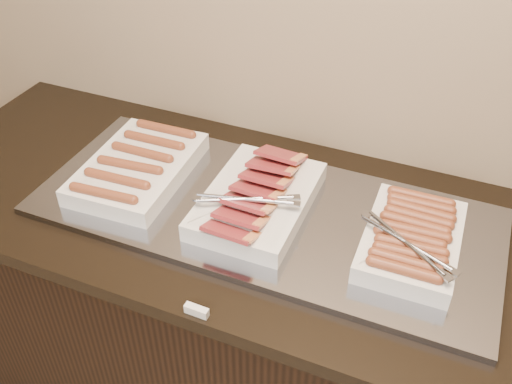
% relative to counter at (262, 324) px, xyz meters
% --- Properties ---
extents(counter, '(2.06, 0.76, 0.90)m').
position_rel_counter_xyz_m(counter, '(0.00, 0.00, 0.00)').
color(counter, black).
rests_on(counter, ground).
extents(warming_tray, '(1.20, 0.50, 0.02)m').
position_rel_counter_xyz_m(warming_tray, '(-0.00, 0.00, 0.46)').
color(warming_tray, gray).
rests_on(warming_tray, counter).
extents(dish_left, '(0.27, 0.40, 0.07)m').
position_rel_counter_xyz_m(dish_left, '(-0.38, -0.00, 0.50)').
color(dish_left, silver).
rests_on(dish_left, warming_tray).
extents(dish_center, '(0.27, 0.41, 0.09)m').
position_rel_counter_xyz_m(dish_center, '(-0.02, -0.00, 0.50)').
color(dish_center, silver).
rests_on(dish_center, warming_tray).
extents(dish_right, '(0.26, 0.33, 0.08)m').
position_rel_counter_xyz_m(dish_right, '(0.38, -0.00, 0.50)').
color(dish_right, silver).
rests_on(dish_right, warming_tray).
extents(label_holder, '(0.05, 0.02, 0.02)m').
position_rel_counter_xyz_m(label_holder, '(-0.01, -0.36, 0.46)').
color(label_holder, silver).
rests_on(label_holder, counter).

